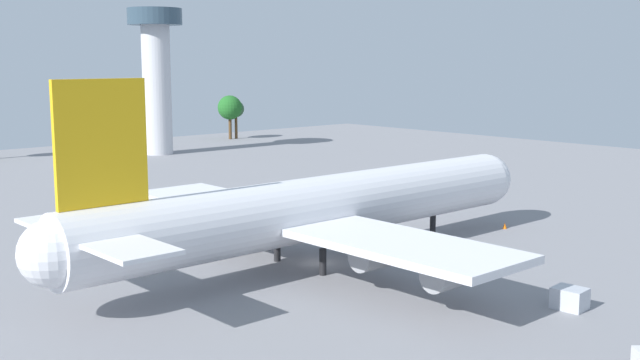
{
  "coord_description": "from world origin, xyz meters",
  "views": [
    {
      "loc": [
        -51.68,
        -57.21,
        20.68
      ],
      "look_at": [
        0.0,
        0.0,
        8.63
      ],
      "focal_mm": 43.41,
      "sensor_mm": 36.0,
      "label": 1
    }
  ],
  "objects_px": {
    "baggage_tug": "(414,199)",
    "pushback_tractor": "(348,188)",
    "cargo_airplane": "(319,209)",
    "control_tower": "(156,67)",
    "cargo_container_fore": "(570,298)",
    "safety_cone_nose": "(505,226)"
  },
  "relations": [
    {
      "from": "baggage_tug",
      "to": "control_tower",
      "type": "height_order",
      "value": "control_tower"
    },
    {
      "from": "cargo_airplane",
      "to": "pushback_tractor",
      "type": "relative_size",
      "value": 11.74
    },
    {
      "from": "cargo_airplane",
      "to": "pushback_tractor",
      "type": "xyz_separation_m",
      "value": [
        30.36,
        27.03,
        -4.55
      ]
    },
    {
      "from": "baggage_tug",
      "to": "pushback_tractor",
      "type": "relative_size",
      "value": 0.88
    },
    {
      "from": "pushback_tractor",
      "to": "safety_cone_nose",
      "type": "bearing_deg",
      "value": -94.46
    },
    {
      "from": "safety_cone_nose",
      "to": "pushback_tractor",
      "type": "bearing_deg",
      "value": 85.54
    },
    {
      "from": "pushback_tractor",
      "to": "control_tower",
      "type": "distance_m",
      "value": 68.19
    },
    {
      "from": "cargo_airplane",
      "to": "control_tower",
      "type": "xyz_separation_m",
      "value": [
        35.8,
        92.63,
        13.27
      ]
    },
    {
      "from": "pushback_tractor",
      "to": "baggage_tug",
      "type": "bearing_deg",
      "value": -89.52
    },
    {
      "from": "cargo_airplane",
      "to": "safety_cone_nose",
      "type": "height_order",
      "value": "cargo_airplane"
    },
    {
      "from": "cargo_container_fore",
      "to": "safety_cone_nose",
      "type": "height_order",
      "value": "cargo_container_fore"
    },
    {
      "from": "baggage_tug",
      "to": "control_tower",
      "type": "bearing_deg",
      "value": 86.13
    },
    {
      "from": "cargo_airplane",
      "to": "cargo_container_fore",
      "type": "xyz_separation_m",
      "value": [
        5.8,
        -24.97,
        -4.79
      ]
    },
    {
      "from": "cargo_airplane",
      "to": "control_tower",
      "type": "height_order",
      "value": "control_tower"
    },
    {
      "from": "baggage_tug",
      "to": "pushback_tractor",
      "type": "xyz_separation_m",
      "value": [
        -0.11,
        13.3,
        0.06
      ]
    },
    {
      "from": "control_tower",
      "to": "cargo_container_fore",
      "type": "bearing_deg",
      "value": -104.31
    },
    {
      "from": "baggage_tug",
      "to": "safety_cone_nose",
      "type": "xyz_separation_m",
      "value": [
        -2.47,
        -16.97,
        -0.71
      ]
    },
    {
      "from": "cargo_airplane",
      "to": "safety_cone_nose",
      "type": "distance_m",
      "value": 28.68
    },
    {
      "from": "cargo_airplane",
      "to": "cargo_container_fore",
      "type": "height_order",
      "value": "cargo_airplane"
    },
    {
      "from": "pushback_tractor",
      "to": "control_tower",
      "type": "height_order",
      "value": "control_tower"
    },
    {
      "from": "baggage_tug",
      "to": "safety_cone_nose",
      "type": "bearing_deg",
      "value": -98.29
    },
    {
      "from": "baggage_tug",
      "to": "pushback_tractor",
      "type": "distance_m",
      "value": 13.3
    }
  ]
}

